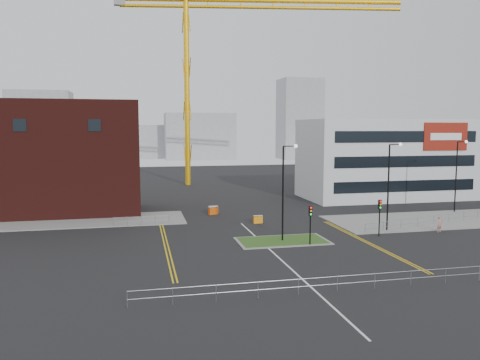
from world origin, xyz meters
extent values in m
plane|color=black|center=(0.00, 0.00, 0.00)|extent=(200.00, 200.00, 0.00)
cube|color=slate|center=(-20.00, 22.00, 0.06)|extent=(28.00, 8.00, 0.12)
cube|color=slate|center=(22.00, 14.00, 0.06)|extent=(24.00, 10.00, 0.12)
cube|color=slate|center=(2.00, 8.00, 0.04)|extent=(8.60, 4.60, 0.08)
cube|color=#254918|center=(2.00, 8.00, 0.06)|extent=(8.00, 4.00, 0.12)
cube|color=#401310|center=(-20.00, 28.00, 7.00)|extent=(18.00, 10.00, 14.00)
cube|color=black|center=(-24.00, 22.98, 11.00)|extent=(1.40, 0.10, 1.40)
cube|color=black|center=(-16.00, 22.98, 11.00)|extent=(1.40, 0.10, 1.40)
cube|color=silver|center=(26.00, 32.00, 6.00)|extent=(25.00, 12.00, 12.00)
cube|color=black|center=(26.00, 25.98, 2.50)|extent=(22.00, 0.10, 1.60)
cube|color=black|center=(26.00, 25.98, 6.00)|extent=(22.00, 0.10, 1.60)
cube|color=black|center=(26.00, 25.98, 9.50)|extent=(22.00, 0.10, 1.60)
cube|color=maroon|center=(32.00, 25.92, 9.50)|extent=(7.00, 0.15, 4.00)
cube|color=white|center=(32.00, 25.82, 9.50)|extent=(5.00, 0.05, 1.00)
cylinder|color=#F4B10E|center=(-2.00, 55.00, 17.05)|extent=(1.00, 1.00, 34.10)
cylinder|color=#F4B10E|center=(17.74, 51.81, 34.10)|extent=(39.62, 7.17, 0.80)
cube|color=gray|center=(-13.85, 56.91, 33.50)|extent=(2.17, 1.50, 1.20)
cylinder|color=black|center=(2.00, 8.00, 4.50)|extent=(0.16, 0.16, 9.00)
cylinder|color=black|center=(2.60, 8.00, 9.00)|extent=(1.20, 0.10, 0.10)
sphere|color=silver|center=(3.20, 8.00, 9.00)|extent=(0.36, 0.36, 0.36)
cylinder|color=black|center=(14.00, 10.00, 4.50)|extent=(0.16, 0.16, 9.00)
cylinder|color=black|center=(14.60, 10.00, 9.00)|extent=(1.20, 0.10, 0.10)
sphere|color=silver|center=(15.20, 10.00, 9.00)|extent=(0.36, 0.36, 0.36)
cylinder|color=black|center=(28.00, 18.00, 4.50)|extent=(0.16, 0.16, 9.00)
cylinder|color=black|center=(28.60, 18.00, 9.00)|extent=(1.20, 0.10, 0.10)
sphere|color=silver|center=(29.20, 18.00, 9.00)|extent=(0.36, 0.36, 0.36)
cylinder|color=black|center=(4.00, 6.00, 1.50)|extent=(0.12, 0.12, 3.00)
cube|color=black|center=(4.00, 6.00, 3.20)|extent=(0.28, 0.22, 0.90)
sphere|color=red|center=(4.00, 5.87, 3.50)|extent=(0.18, 0.18, 0.18)
sphere|color=orange|center=(4.00, 5.87, 3.20)|extent=(0.18, 0.18, 0.18)
sphere|color=#0CCC33|center=(4.00, 5.87, 2.90)|extent=(0.18, 0.18, 0.18)
cylinder|color=black|center=(12.00, 8.00, 1.50)|extent=(0.12, 0.12, 3.00)
cube|color=black|center=(12.00, 8.00, 3.20)|extent=(0.28, 0.22, 0.90)
sphere|color=red|center=(12.00, 7.87, 3.50)|extent=(0.18, 0.18, 0.18)
sphere|color=orange|center=(12.00, 7.87, 3.20)|extent=(0.18, 0.18, 0.18)
sphere|color=#0CCC33|center=(12.00, 7.87, 2.90)|extent=(0.18, 0.18, 0.18)
cylinder|color=gray|center=(0.00, -6.00, 1.05)|extent=(24.00, 0.04, 0.04)
cylinder|color=gray|center=(0.00, -6.00, 0.55)|extent=(24.00, 0.04, 0.04)
cylinder|color=gray|center=(-12.00, -6.00, 0.55)|extent=(0.05, 0.05, 1.10)
cylinder|color=gray|center=(12.00, -6.00, 0.55)|extent=(0.05, 0.05, 1.10)
cylinder|color=gray|center=(-11.00, 18.00, 1.05)|extent=(6.00, 0.04, 0.04)
cylinder|color=gray|center=(-11.00, 18.00, 0.55)|extent=(6.00, 0.04, 0.04)
cylinder|color=gray|center=(-14.00, 18.00, 0.55)|extent=(0.05, 0.05, 1.10)
cylinder|color=gray|center=(-8.00, 18.00, 0.55)|extent=(0.05, 0.05, 1.10)
cylinder|color=gray|center=(20.50, 11.50, 1.05)|extent=(19.01, 5.04, 0.04)
cylinder|color=gray|center=(20.50, 11.50, 0.55)|extent=(19.01, 5.04, 0.04)
cylinder|color=gray|center=(11.00, 9.00, 0.55)|extent=(0.05, 0.05, 1.10)
cube|color=silver|center=(0.00, 2.00, 0.01)|extent=(0.15, 30.00, 0.01)
cube|color=gold|center=(-9.00, 10.00, 0.01)|extent=(0.12, 24.00, 0.01)
cube|color=gold|center=(-8.70, 10.00, 0.01)|extent=(0.12, 24.00, 0.01)
cube|color=gold|center=(9.50, 6.00, 0.01)|extent=(0.12, 20.00, 0.01)
cube|color=gold|center=(9.80, 6.00, 0.01)|extent=(0.12, 20.00, 0.01)
cube|color=gray|center=(-40.00, 120.00, 11.00)|extent=(18.00, 12.00, 22.00)
cube|color=gray|center=(10.00, 130.00, 8.00)|extent=(24.00, 12.00, 16.00)
cube|color=gray|center=(45.00, 125.00, 14.00)|extent=(14.00, 12.00, 28.00)
cube|color=gray|center=(-8.00, 140.00, 6.00)|extent=(30.00, 12.00, 12.00)
imported|color=tan|center=(19.04, 8.39, 0.83)|extent=(0.69, 0.55, 1.67)
cube|color=#DB500C|center=(-2.23, 23.23, 0.48)|extent=(1.22, 0.81, 0.97)
cube|color=silver|center=(-2.23, 23.23, 0.92)|extent=(1.22, 0.81, 0.12)
cube|color=orange|center=(-2.13, 23.65, 0.49)|extent=(1.21, 0.49, 0.99)
cube|color=silver|center=(-2.13, 23.65, 0.94)|extent=(1.21, 0.49, 0.12)
cube|color=orange|center=(1.87, 16.77, 0.44)|extent=(1.08, 0.45, 0.88)
cube|color=silver|center=(1.87, 16.77, 0.83)|extent=(1.08, 0.45, 0.11)
camera|label=1|loc=(-11.16, -33.49, 10.59)|focal=35.00mm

